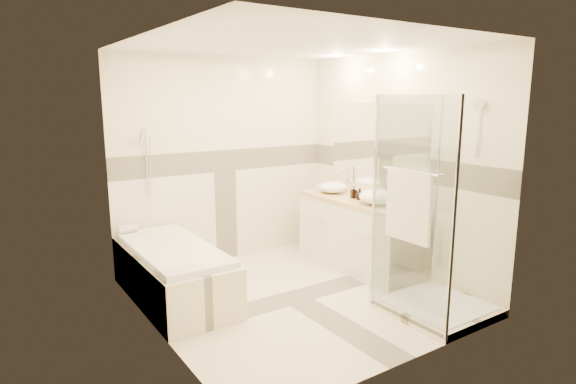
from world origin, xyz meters
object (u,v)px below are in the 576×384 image
vessel_sink_far (378,197)px  vessel_sink_near (333,187)px  amenity_bottle_a (354,192)px  shower_enclosure (425,262)px  vanity (357,234)px  amenity_bottle_b (360,194)px  bathtub (173,270)px

vessel_sink_far → vessel_sink_near: bearing=90.0°
amenity_bottle_a → shower_enclosure: bearing=-101.6°
shower_enclosure → amenity_bottle_a: (0.27, 1.33, 0.42)m
amenity_bottle_a → vessel_sink_near: bearing=90.0°
vanity → amenity_bottle_b: bearing=-116.0°
vessel_sink_near → vanity: bearing=-87.4°
amenity_bottle_b → vessel_sink_far: bearing=-90.0°
vessel_sink_far → amenity_bottle_a: (0.00, 0.40, -0.01)m
vessel_sink_near → amenity_bottle_a: 0.39m
shower_enclosure → amenity_bottle_b: size_ratio=15.18×
vanity → amenity_bottle_b: 0.49m
vessel_sink_near → vessel_sink_far: vessel_sink_far is taller
vanity → vessel_sink_far: size_ratio=3.84×
bathtub → shower_enclosure: size_ratio=0.83×
vanity → bathtub: bearing=170.8°
vanity → vessel_sink_near: vessel_sink_near is taller
amenity_bottle_b → vanity: bearing=64.0°
vanity → shower_enclosure: 1.31m
vessel_sink_far → amenity_bottle_b: (0.00, 0.30, -0.02)m
shower_enclosure → bathtub: bearing=138.9°
vessel_sink_near → amenity_bottle_b: 0.49m
vessel_sink_near → bathtub: bearing=-177.4°
vessel_sink_near → shower_enclosure: bearing=-99.0°
bathtub → vessel_sink_far: size_ratio=4.03×
vanity → amenity_bottle_b: size_ratio=12.05×
vessel_sink_far → vanity: bearing=86.7°
amenity_bottle_b → shower_enclosure: bearing=-102.5°
vanity → amenity_bottle_b: (-0.02, -0.04, 0.49)m
vessel_sink_near → amenity_bottle_b: size_ratio=2.63×
vessel_sink_far → amenity_bottle_b: 0.30m
shower_enclosure → amenity_bottle_b: shower_enclosure is taller
amenity_bottle_b → vessel_sink_near: bearing=90.0°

